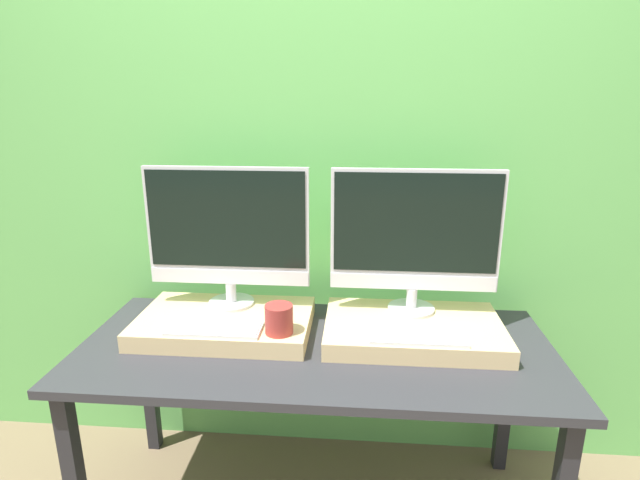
% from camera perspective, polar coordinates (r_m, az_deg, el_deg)
% --- Properties ---
extents(wall_back, '(8.00, 0.04, 2.60)m').
position_cam_1_polar(wall_back, '(2.00, 0.59, 9.36)').
color(wall_back, '#66B75B').
rests_on(wall_back, ground_plane).
extents(workbench, '(1.65, 0.71, 0.70)m').
position_cam_1_polar(workbench, '(1.81, -0.49, -13.88)').
color(workbench, '#2D2D33').
rests_on(workbench, ground_plane).
extents(wooden_riser_left, '(0.63, 0.39, 0.06)m').
position_cam_1_polar(wooden_riser_left, '(1.89, -10.78, -9.28)').
color(wooden_riser_left, '#D6B77F').
rests_on(wooden_riser_left, workbench).
extents(monitor_left, '(0.61, 0.17, 0.53)m').
position_cam_1_polar(monitor_left, '(1.87, -10.51, 0.98)').
color(monitor_left, silver).
rests_on(monitor_left, wooden_riser_left).
extents(keyboard_left, '(0.32, 0.13, 0.01)m').
position_cam_1_polar(keyboard_left, '(1.77, -11.92, -9.84)').
color(keyboard_left, silver).
rests_on(keyboard_left, wooden_riser_left).
extents(mug, '(0.09, 0.09, 0.10)m').
position_cam_1_polar(mug, '(1.70, -4.71, -9.00)').
color(mug, '#9E332D').
rests_on(mug, wooden_riser_left).
extents(wooden_riser_right, '(0.63, 0.39, 0.06)m').
position_cam_1_polar(wooden_riser_right, '(1.84, 10.58, -10.06)').
color(wooden_riser_right, '#D6B77F').
rests_on(wooden_riser_right, workbench).
extents(monitor_right, '(0.61, 0.17, 0.53)m').
position_cam_1_polar(monitor_right, '(1.82, 10.82, 0.50)').
color(monitor_right, silver).
rests_on(monitor_right, wooden_riser_right).
extents(keyboard_right, '(0.32, 0.13, 0.01)m').
position_cam_1_polar(keyboard_right, '(1.71, 11.05, -10.72)').
color(keyboard_right, silver).
rests_on(keyboard_right, wooden_riser_right).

